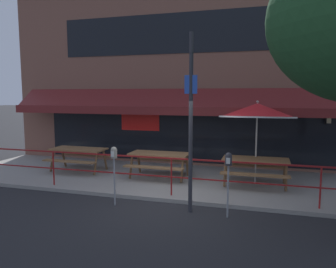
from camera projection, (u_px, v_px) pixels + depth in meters
ground_plane at (168, 203)px, 8.02m from camera, size 120.00×120.00×0.00m
patio_deck at (187, 180)px, 9.92m from camera, size 15.00×4.00×0.10m
restaurant_building at (201, 73)px, 11.64m from camera, size 15.00×1.60×6.84m
patio_railing at (171, 168)px, 8.21m from camera, size 13.84×0.04×0.97m
picnic_table_left at (79, 153)px, 10.86m from camera, size 1.80×1.42×0.76m
picnic_table_centre at (159, 158)px, 10.00m from camera, size 1.80×1.42×0.76m
picnic_table_right at (255, 164)px, 9.13m from camera, size 1.80×1.42×0.76m
patio_umbrella_right at (257, 111)px, 9.22m from camera, size 2.14×2.14×2.38m
parking_meter_near at (114, 158)px, 7.71m from camera, size 0.15×0.16×1.42m
parking_meter_far at (228, 165)px, 6.94m from camera, size 0.15×0.16×1.42m
street_sign_pole at (191, 122)px, 7.17m from camera, size 0.28×0.09×3.97m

